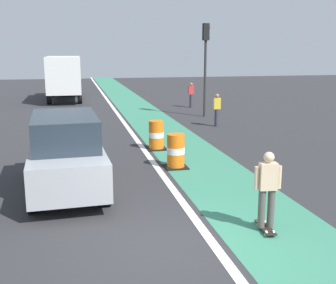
{
  "coord_description": "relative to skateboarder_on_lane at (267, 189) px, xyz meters",
  "views": [
    {
      "loc": [
        -1.63,
        -7.42,
        3.69
      ],
      "look_at": [
        0.98,
        4.21,
        1.1
      ],
      "focal_mm": 45.4,
      "sensor_mm": 36.0,
      "label": 1
    }
  ],
  "objects": [
    {
      "name": "bike_lane_strip",
      "position": [
        0.23,
        11.79,
        -0.91
      ],
      "size": [
        2.5,
        80.0,
        0.01
      ],
      "primitive_type": "cube",
      "color": "#387F60",
      "rests_on": "ground"
    },
    {
      "name": "parked_suv_nearest",
      "position": [
        -4.04,
        3.59,
        0.12
      ],
      "size": [
        2.07,
        4.67,
        2.04
      ],
      "color": "#9EA0A5",
      "rests_on": "ground"
    },
    {
      "name": "traffic_barrel_front",
      "position": [
        -0.68,
        5.12,
        -0.38
      ],
      "size": [
        0.73,
        0.73,
        1.09
      ],
      "color": "orange",
      "rests_on": "ground"
    },
    {
      "name": "traffic_light_corner",
      "position": [
        3.44,
        15.14,
        2.59
      ],
      "size": [
        0.41,
        0.32,
        5.1
      ],
      "color": "#2D2D2D",
      "rests_on": "ground"
    },
    {
      "name": "ground_plane",
      "position": [
        -2.17,
        -0.21,
        -0.91
      ],
      "size": [
        100.0,
        100.0,
        0.0
      ],
      "primitive_type": "plane",
      "color": "#2D2D30"
    },
    {
      "name": "lane_divider_stripe",
      "position": [
        -1.27,
        11.79,
        -0.91
      ],
      "size": [
        0.2,
        80.0,
        0.01
      ],
      "primitive_type": "cube",
      "color": "silver",
      "rests_on": "ground"
    },
    {
      "name": "pedestrian_crossing",
      "position": [
        3.73,
        19.03,
        -0.05
      ],
      "size": [
        0.34,
        0.2,
        1.61
      ],
      "color": "#33333D",
      "rests_on": "ground"
    },
    {
      "name": "traffic_barrel_mid",
      "position": [
        -0.79,
        7.79,
        -0.38
      ],
      "size": [
        0.73,
        0.73,
        1.09
      ],
      "color": "orange",
      "rests_on": "ground"
    },
    {
      "name": "pedestrian_waiting",
      "position": [
        3.05,
        11.96,
        -0.05
      ],
      "size": [
        0.34,
        0.2,
        1.61
      ],
      "color": "#33333D",
      "rests_on": "ground"
    },
    {
      "name": "delivery_truck_down_block",
      "position": [
        -4.35,
        24.93,
        0.94
      ],
      "size": [
        2.39,
        7.61,
        3.23
      ],
      "color": "silver",
      "rests_on": "ground"
    },
    {
      "name": "skateboarder_on_lane",
      "position": [
        0.0,
        0.0,
        0.0
      ],
      "size": [
        0.57,
        0.82,
        1.69
      ],
      "color": "black",
      "rests_on": "ground"
    }
  ]
}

